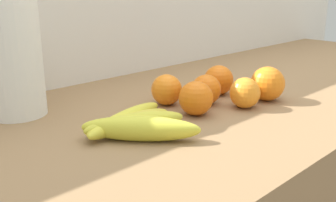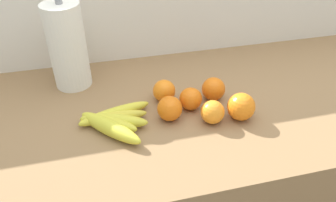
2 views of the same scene
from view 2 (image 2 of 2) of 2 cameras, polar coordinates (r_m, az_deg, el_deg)
counter at (r=1.33m, az=10.26°, el=-14.98°), size 1.88×0.65×0.88m
wall_back at (r=1.43m, az=5.75°, el=1.17°), size 2.28×0.06×1.30m
banana_bunch at (r=0.89m, az=-9.71°, el=-3.49°), size 0.21×0.20×0.04m
orange_right at (r=0.94m, az=3.97°, el=0.39°), size 0.07×0.07×0.07m
orange_center at (r=0.92m, az=12.63°, el=-0.98°), size 0.08×0.08×0.08m
orange_back_left at (r=0.97m, az=-0.68°, el=1.78°), size 0.07×0.07×0.07m
orange_front at (r=0.90m, az=0.30°, el=-1.32°), size 0.07×0.07×0.07m
orange_far_right at (r=0.99m, az=7.92°, el=2.11°), size 0.07×0.07×0.07m
orange_back_right at (r=0.90m, az=7.78°, el=-1.92°), size 0.07×0.07×0.07m
paper_towel_roll at (r=1.05m, az=-17.13°, el=9.07°), size 0.11×0.11×0.29m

